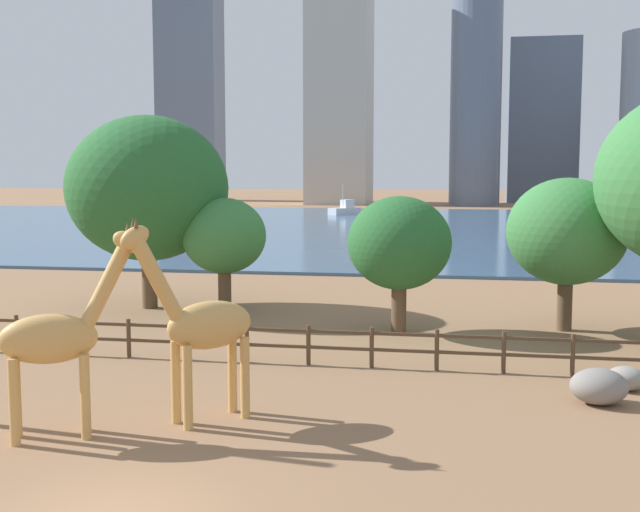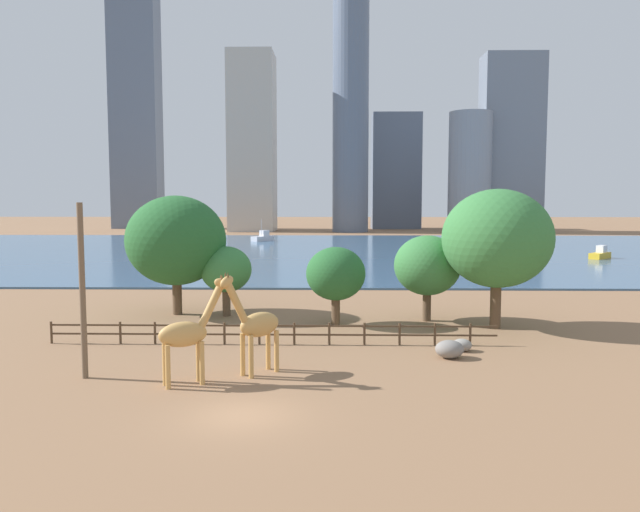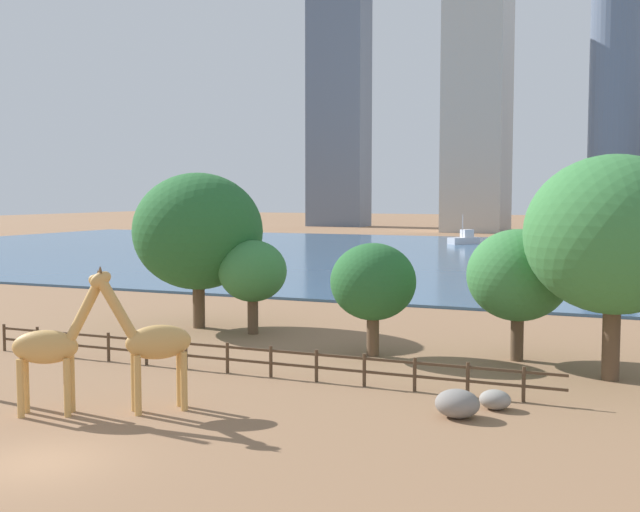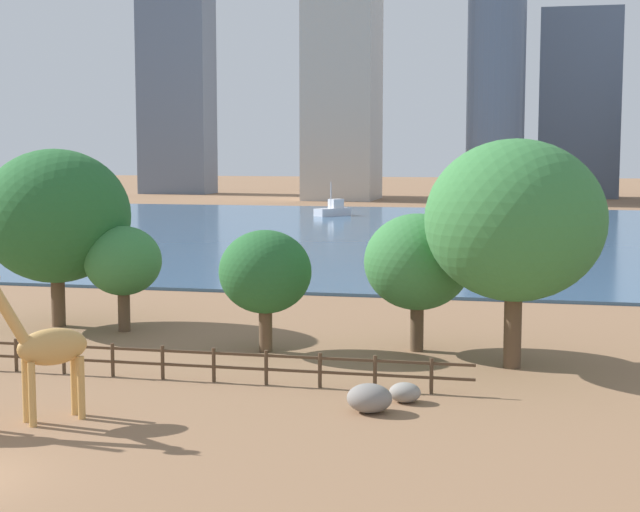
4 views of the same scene
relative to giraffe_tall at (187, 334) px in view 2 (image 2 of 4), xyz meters
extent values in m
plane|color=#8C6647|center=(3.09, 75.95, -2.36)|extent=(400.00, 400.00, 0.00)
cube|color=#3D6084|center=(3.09, 72.95, -2.26)|extent=(180.00, 86.00, 0.20)
cylinder|color=tan|center=(0.38, 0.54, -1.36)|extent=(0.31, 0.31, 2.00)
cylinder|color=tan|center=(0.66, -0.01, -1.36)|extent=(0.31, 0.31, 2.00)
cylinder|color=tan|center=(-1.00, -0.16, -1.36)|extent=(0.31, 0.31, 2.00)
cylinder|color=tan|center=(-0.72, -0.71, -1.36)|extent=(0.31, 0.31, 2.00)
ellipsoid|color=tan|center=(-0.17, -0.09, -0.01)|extent=(2.37, 1.79, 1.16)
cylinder|color=tan|center=(1.01, 0.51, 1.20)|extent=(1.34, 0.92, 2.13)
ellipsoid|color=tan|center=(1.46, 0.74, 2.19)|extent=(0.92, 0.70, 0.74)
cone|color=brown|center=(1.42, 0.82, 2.52)|extent=(0.14, 0.14, 0.21)
cone|color=brown|center=(1.50, 0.66, 2.52)|extent=(0.14, 0.14, 0.21)
cylinder|color=tan|center=(2.76, 1.05, -1.33)|extent=(0.34, 0.34, 2.06)
cylinder|color=tan|center=(2.30, 1.49, -1.33)|extent=(0.34, 0.34, 2.06)
cylinder|color=tan|center=(3.86, 2.20, -1.33)|extent=(0.34, 0.34, 2.06)
cylinder|color=tan|center=(3.40, 2.64, -1.33)|extent=(0.34, 0.34, 2.06)
ellipsoid|color=tan|center=(3.08, 1.84, 0.06)|extent=(2.23, 2.27, 1.19)
cylinder|color=tan|center=(2.12, 0.85, 1.31)|extent=(1.22, 1.25, 2.19)
ellipsoid|color=tan|center=(1.76, 0.47, 2.32)|extent=(0.87, 0.89, 0.76)
cone|color=brown|center=(1.82, 0.40, 2.66)|extent=(0.15, 0.15, 0.22)
cone|color=brown|center=(1.69, 0.53, 2.66)|extent=(0.15, 0.15, 0.22)
cylinder|color=brown|center=(-5.11, 0.92, 1.79)|extent=(0.28, 0.28, 8.29)
ellipsoid|color=gray|center=(12.83, 5.00, -1.87)|extent=(1.52, 1.29, 0.97)
ellipsoid|color=gray|center=(13.81, 6.55, -2.01)|extent=(1.11, 0.93, 0.70)
cylinder|color=#4C3826|center=(-9.91, 7.95, -1.71)|extent=(0.14, 0.14, 1.30)
cylinder|color=#4C3826|center=(-7.87, 7.95, -1.71)|extent=(0.14, 0.14, 1.30)
cylinder|color=#4C3826|center=(-5.83, 7.95, -1.71)|extent=(0.14, 0.14, 1.30)
cylinder|color=#4C3826|center=(-3.79, 7.95, -1.71)|extent=(0.14, 0.14, 1.30)
cylinder|color=#4C3826|center=(-1.75, 7.95, -1.71)|extent=(0.14, 0.14, 1.30)
cylinder|color=#4C3826|center=(0.29, 7.95, -1.71)|extent=(0.14, 0.14, 1.30)
cylinder|color=#4C3826|center=(2.33, 7.95, -1.71)|extent=(0.14, 0.14, 1.30)
cylinder|color=#4C3826|center=(4.37, 7.95, -1.71)|extent=(0.14, 0.14, 1.30)
cylinder|color=#4C3826|center=(6.41, 7.95, -1.71)|extent=(0.14, 0.14, 1.30)
cylinder|color=#4C3826|center=(8.45, 7.95, -1.71)|extent=(0.14, 0.14, 1.30)
cylinder|color=#4C3826|center=(10.49, 7.95, -1.71)|extent=(0.14, 0.14, 1.30)
cylinder|color=#4C3826|center=(12.53, 7.95, -1.71)|extent=(0.14, 0.14, 1.30)
cylinder|color=#4C3826|center=(14.57, 7.95, -1.71)|extent=(0.14, 0.14, 1.30)
cube|color=#4C3826|center=(3.09, 7.95, -1.25)|extent=(26.10, 0.08, 0.10)
cube|color=#4C3826|center=(3.09, 7.95, -1.77)|extent=(26.10, 0.08, 0.10)
cylinder|color=brown|center=(6.81, 13.72, -1.41)|extent=(0.58, 0.58, 1.89)
ellipsoid|color=#26602D|center=(6.81, 13.72, 1.12)|extent=(3.98, 3.98, 3.58)
cylinder|color=brown|center=(-4.83, 17.39, -1.08)|extent=(0.68, 0.68, 2.55)
ellipsoid|color=#26602D|center=(-4.83, 17.39, 3.10)|extent=(7.27, 7.27, 6.54)
cylinder|color=brown|center=(13.16, 15.29, -1.34)|extent=(0.58, 0.58, 2.04)
ellipsoid|color=#387A3D|center=(13.16, 15.29, 1.53)|extent=(4.61, 4.61, 4.15)
cylinder|color=brown|center=(-1.10, 16.81, -1.39)|extent=(0.58, 0.58, 1.94)
ellipsoid|color=#387A3D|center=(-1.10, 16.81, 1.05)|extent=(3.68, 3.68, 3.32)
cylinder|color=brown|center=(17.28, 12.87, -0.83)|extent=(0.70, 0.70, 3.06)
ellipsoid|color=#387A3D|center=(17.28, 12.87, 3.56)|extent=(7.13, 7.13, 6.41)
cube|color=silver|center=(-7.46, 95.83, -1.67)|extent=(4.29, 4.90, 0.97)
cube|color=silver|center=(-7.09, 96.32, -0.61)|extent=(1.97, 2.09, 1.16)
cylinder|color=silver|center=(-7.60, 95.64, 0.50)|extent=(0.17, 0.17, 3.38)
cube|color=gold|center=(43.94, 59.74, -1.74)|extent=(4.00, 4.04, 0.84)
cube|color=silver|center=(44.30, 60.11, -0.82)|extent=(1.77, 1.78, 1.00)
cylinder|color=gray|center=(41.86, 134.87, 13.02)|extent=(10.96, 10.96, 30.75)
cylinder|color=slate|center=(11.12, 135.40, 51.42)|extent=(9.29, 9.29, 107.55)
cube|color=slate|center=(53.65, 140.05, 20.76)|extent=(15.53, 9.51, 46.23)
cube|color=#B7B2A8|center=(-14.88, 139.60, 21.06)|extent=(11.89, 13.29, 46.84)
cube|color=slate|center=(-50.82, 155.32, 40.33)|extent=(13.59, 8.23, 85.38)
cube|color=slate|center=(24.87, 155.23, 14.17)|extent=(13.89, 9.99, 33.05)
camera|label=1|loc=(9.18, -16.85, 3.80)|focal=45.00mm
camera|label=2|loc=(6.61, -27.70, 6.07)|focal=35.00mm
camera|label=3|loc=(18.87, -21.21, 5.16)|focal=45.00mm
camera|label=4|loc=(18.13, -26.35, 6.36)|focal=55.00mm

